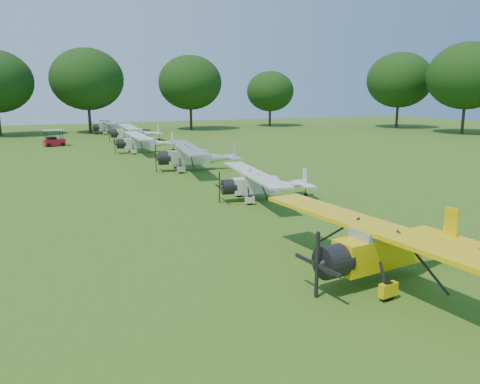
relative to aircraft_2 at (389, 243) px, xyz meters
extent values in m
plane|color=#315916|center=(0.29, 8.19, -1.25)|extent=(160.00, 160.00, 0.00)
cylinder|color=#322613|center=(49.73, 39.63, 1.25)|extent=(0.44, 0.44, 4.99)
ellipsoid|color=black|center=(49.73, 39.63, 7.35)|extent=(11.65, 11.65, 9.90)
cylinder|color=#322613|center=(49.19, 53.16, 1.16)|extent=(0.44, 0.44, 4.81)
ellipsoid|color=black|center=(49.19, 53.16, 7.04)|extent=(11.23, 11.23, 9.55)
cylinder|color=#322613|center=(30.62, 66.24, 0.60)|extent=(0.44, 0.44, 3.70)
ellipsoid|color=black|center=(30.62, 66.24, 5.12)|extent=(8.63, 8.63, 7.34)
cylinder|color=#322613|center=(14.57, 64.40, 1.01)|extent=(0.44, 0.44, 4.51)
ellipsoid|color=black|center=(14.57, 64.40, 6.52)|extent=(10.52, 10.52, 8.94)
cylinder|color=#322613|center=(-1.83, 64.93, 1.12)|extent=(0.44, 0.44, 4.74)
ellipsoid|color=black|center=(-1.83, 64.93, 6.91)|extent=(11.05, 11.05, 9.39)
cube|color=yellow|center=(-0.51, -0.05, -0.18)|extent=(3.34, 1.28, 1.07)
cone|color=yellow|center=(2.23, 0.22, -0.33)|extent=(2.93, 1.19, 0.92)
cube|color=#8CA5B2|center=(-0.61, -0.06, 0.38)|extent=(1.71, 1.09, 0.56)
cylinder|color=black|center=(-2.43, -0.24, -0.18)|extent=(1.02, 1.14, 1.06)
cube|color=black|center=(-3.09, -0.31, -0.18)|extent=(0.07, 0.13, 2.14)
cube|color=yellow|center=(-0.61, -0.06, 0.63)|extent=(2.54, 10.88, 0.14)
cube|color=yellow|center=(3.24, 0.32, 0.18)|extent=(0.16, 0.57, 1.32)
cube|color=yellow|center=(3.14, 0.31, -0.28)|extent=(1.14, 2.92, 0.09)
cylinder|color=black|center=(-1.19, -1.40, -0.94)|extent=(0.62, 0.22, 0.61)
cylinder|color=black|center=(-1.44, 1.14, -0.94)|extent=(0.62, 0.22, 0.61)
cylinder|color=black|center=(3.34, 0.33, -1.13)|extent=(0.25, 0.11, 0.24)
cube|color=silver|center=(1.11, 12.50, -0.35)|extent=(2.82, 1.17, 0.90)
cone|color=silver|center=(3.40, 12.19, -0.48)|extent=(2.47, 1.08, 0.77)
cube|color=#8CA5B2|center=(1.02, 12.52, 0.12)|extent=(1.46, 0.96, 0.47)
cylinder|color=black|center=(-0.50, 12.72, -0.35)|extent=(0.88, 0.98, 0.89)
cube|color=black|center=(-1.05, 12.80, -0.35)|extent=(0.06, 0.11, 1.79)
cube|color=silver|center=(1.02, 12.52, 0.33)|extent=(2.45, 9.14, 0.12)
cube|color=silver|center=(4.24, 12.08, -0.05)|extent=(0.15, 0.48, 1.11)
cube|color=silver|center=(4.16, 12.09, -0.44)|extent=(1.04, 2.47, 0.08)
cylinder|color=black|center=(0.29, 11.54, -0.99)|extent=(0.53, 0.20, 0.51)
cylinder|color=black|center=(0.58, 13.66, -0.99)|extent=(0.53, 0.20, 0.51)
cylinder|color=black|center=(4.33, 12.07, -1.15)|extent=(0.21, 0.10, 0.21)
cube|color=silver|center=(0.89, 24.32, -0.17)|extent=(3.41, 1.47, 1.08)
cone|color=silver|center=(3.64, 23.89, -0.32)|extent=(3.00, 1.36, 0.93)
cube|color=#8CA5B2|center=(0.78, 24.33, 0.40)|extent=(1.78, 1.19, 0.57)
cylinder|color=black|center=(-1.05, 24.62, -0.17)|extent=(1.08, 1.20, 1.07)
cube|color=black|center=(-1.71, 24.72, -0.17)|extent=(0.08, 0.13, 2.17)
cube|color=silver|center=(0.78, 24.33, 0.66)|extent=(3.15, 11.04, 0.14)
cube|color=silver|center=(4.66, 23.73, 0.20)|extent=(0.19, 0.58, 1.34)
cube|color=silver|center=(4.56, 23.75, -0.27)|extent=(1.31, 2.99, 0.09)
cylinder|color=black|center=(-0.13, 23.17, -0.94)|extent=(0.64, 0.26, 0.62)
cylinder|color=black|center=(0.27, 25.72, -0.94)|extent=(0.64, 0.26, 0.62)
cylinder|color=black|center=(4.76, 23.72, -1.13)|extent=(0.26, 0.12, 0.25)
cube|color=silver|center=(-0.29, 37.34, -0.23)|extent=(3.13, 1.03, 1.02)
cone|color=silver|center=(2.32, 37.24, -0.38)|extent=(2.74, 0.97, 0.87)
cube|color=#8CA5B2|center=(-0.38, 37.34, 0.30)|extent=(1.58, 0.95, 0.53)
cylinder|color=black|center=(-2.13, 37.40, -0.23)|extent=(0.91, 1.04, 1.01)
cube|color=black|center=(-2.75, 37.43, -0.23)|extent=(0.06, 0.12, 2.03)
cube|color=silver|center=(-0.38, 37.34, 0.54)|extent=(1.78, 10.30, 0.14)
cube|color=silver|center=(3.29, 37.20, 0.11)|extent=(0.12, 0.54, 1.26)
cube|color=silver|center=(3.19, 37.21, -0.33)|extent=(0.92, 2.74, 0.09)
cylinder|color=black|center=(-1.11, 36.16, -0.96)|extent=(0.59, 0.18, 0.58)
cylinder|color=black|center=(-1.02, 38.57, -0.96)|extent=(0.59, 0.18, 0.58)
cylinder|color=black|center=(3.39, 37.20, -1.13)|extent=(0.23, 0.09, 0.23)
cube|color=silver|center=(1.19, 49.45, -0.19)|extent=(3.28, 1.18, 1.06)
cone|color=silver|center=(3.90, 49.26, -0.34)|extent=(2.87, 1.10, 0.90)
cube|color=#8CA5B2|center=(1.09, 49.45, 0.36)|extent=(1.67, 1.03, 0.55)
cylinder|color=black|center=(-0.71, 49.58, -0.19)|extent=(0.98, 1.11, 1.05)
cube|color=black|center=(-1.37, 49.62, -0.19)|extent=(0.07, 0.12, 2.11)
cube|color=silver|center=(1.09, 49.45, 0.61)|extent=(2.19, 10.73, 0.14)
cube|color=silver|center=(4.90, 49.19, 0.16)|extent=(0.14, 0.56, 1.31)
cube|color=silver|center=(4.80, 49.19, -0.29)|extent=(1.05, 2.87, 0.09)
cylinder|color=black|center=(0.30, 48.25, -0.95)|extent=(0.61, 0.20, 0.60)
cylinder|color=black|center=(0.48, 50.75, -0.95)|extent=(0.61, 0.20, 0.60)
cylinder|color=black|center=(5.00, 49.18, -1.13)|extent=(0.25, 0.10, 0.24)
cube|color=silver|center=(0.47, 61.38, -0.22)|extent=(3.13, 0.94, 1.02)
cone|color=silver|center=(3.10, 61.36, -0.37)|extent=(2.74, 0.89, 0.88)
cube|color=#8CA5B2|center=(0.37, 61.38, 0.31)|extent=(1.57, 0.91, 0.54)
cylinder|color=black|center=(-1.39, 61.39, -0.22)|extent=(0.88, 1.02, 1.01)
cube|color=black|center=(-2.02, 61.39, -0.22)|extent=(0.06, 0.12, 2.05)
cube|color=silver|center=(0.37, 61.38, 0.56)|extent=(1.47, 10.35, 0.14)
cube|color=silver|center=(4.07, 61.35, 0.12)|extent=(0.10, 0.54, 1.27)
cube|color=silver|center=(3.98, 61.36, -0.32)|extent=(0.84, 2.74, 0.09)
cylinder|color=black|center=(-0.32, 60.16, -0.96)|extent=(0.59, 0.16, 0.59)
cylinder|color=black|center=(-0.31, 62.60, -0.96)|extent=(0.59, 0.16, 0.59)
cylinder|color=black|center=(4.17, 61.35, -1.13)|extent=(0.23, 0.08, 0.23)
cube|color=#B60D23|center=(-8.07, 47.48, -0.78)|extent=(2.47, 1.67, 0.72)
cube|color=black|center=(-8.37, 47.41, -0.37)|extent=(1.14, 1.30, 0.46)
cube|color=silver|center=(-8.07, 47.48, 0.63)|extent=(2.39, 1.75, 0.08)
cylinder|color=black|center=(-8.70, 46.69, -1.02)|extent=(0.47, 0.23, 0.45)
cylinder|color=black|center=(-8.95, 47.95, -1.02)|extent=(0.47, 0.23, 0.45)
cylinder|color=black|center=(-7.18, 47.00, -1.02)|extent=(0.47, 0.23, 0.45)
cylinder|color=black|center=(-7.44, 48.26, -1.02)|extent=(0.47, 0.23, 0.45)
camera|label=1|loc=(-10.87, -11.70, 5.04)|focal=35.00mm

